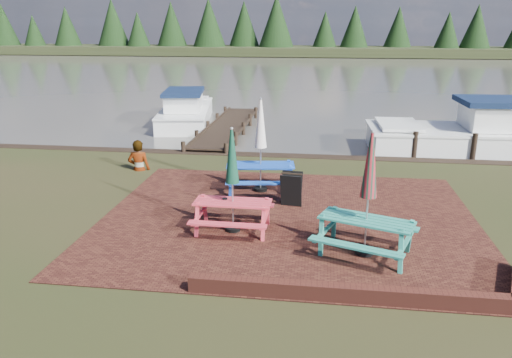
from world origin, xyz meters
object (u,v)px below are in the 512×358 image
at_px(boat_jetty, 186,113).
at_px(person, 137,140).
at_px(picnic_table_blue, 261,160).
at_px(picnic_table_red, 233,197).
at_px(boat_near, 489,137).
at_px(picnic_table_teal, 367,214).
at_px(chalkboard, 291,189).
at_px(jetty, 227,127).

height_order(boat_jetty, person, person).
bearing_deg(picnic_table_blue, person, 152.21).
relative_size(picnic_table_red, picnic_table_blue, 0.92).
distance_m(picnic_table_red, picnic_table_blue, 2.91).
distance_m(picnic_table_blue, boat_jetty, 11.32).
relative_size(picnic_table_red, boat_near, 0.28).
height_order(picnic_table_teal, chalkboard, picnic_table_teal).
xyz_separation_m(picnic_table_teal, chalkboard, (-1.69, 2.66, -0.45)).
bearing_deg(picnic_table_red, picnic_table_blue, 85.58).
bearing_deg(picnic_table_teal, jetty, 133.59).
xyz_separation_m(picnic_table_red, picnic_table_blue, (0.27, 2.90, 0.08)).
distance_m(chalkboard, person, 5.75).
relative_size(jetty, boat_jetty, 1.34).
bearing_deg(picnic_table_blue, boat_near, 30.10).
relative_size(picnic_table_blue, jetty, 0.29).
xyz_separation_m(chalkboard, person, (-5.09, 2.62, 0.53)).
distance_m(picnic_table_blue, person, 4.43).
height_order(picnic_table_teal, person, picnic_table_teal).
relative_size(picnic_table_red, chalkboard, 2.71).
relative_size(picnic_table_red, person, 1.22).
distance_m(jetty, person, 6.96).
height_order(boat_jetty, boat_near, boat_near).
bearing_deg(person, jetty, -106.93).
distance_m(picnic_table_blue, boat_near, 9.91).
bearing_deg(jetty, chalkboard, -69.44).
height_order(chalkboard, jetty, chalkboard).
height_order(picnic_table_red, chalkboard, picnic_table_red).
distance_m(chalkboard, boat_jetty, 12.68).
height_order(chalkboard, boat_jetty, boat_jetty).
bearing_deg(person, picnic_table_blue, 155.84).
bearing_deg(chalkboard, picnic_table_blue, 139.64).
relative_size(picnic_table_blue, person, 1.33).
height_order(picnic_table_teal, jetty, picnic_table_teal).
bearing_deg(boat_near, picnic_table_red, 135.58).
bearing_deg(boat_near, chalkboard, 133.55).
height_order(chalkboard, person, person).
height_order(picnic_table_blue, person, picnic_table_blue).
bearing_deg(boat_jetty, picnic_table_teal, -70.88).
bearing_deg(person, picnic_table_red, 127.49).
bearing_deg(person, picnic_table_teal, 138.46).
height_order(picnic_table_red, picnic_table_blue, picnic_table_blue).
xyz_separation_m(picnic_table_blue, person, (-4.15, 1.56, 0.07)).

